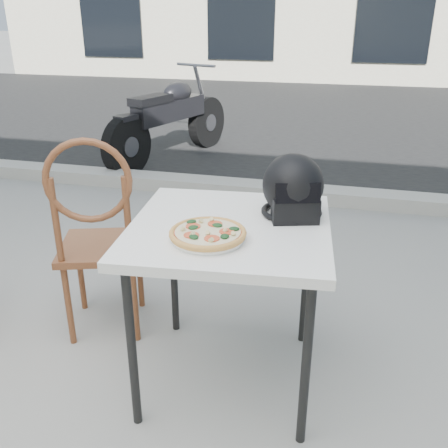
% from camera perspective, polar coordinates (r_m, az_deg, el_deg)
% --- Properties ---
extents(ground, '(80.00, 80.00, 0.00)m').
position_cam_1_polar(ground, '(2.24, -19.11, -22.43)').
color(ground, '#97958F').
rests_on(ground, ground).
extents(street_asphalt, '(30.00, 8.00, 0.00)m').
position_cam_1_polar(street_asphalt, '(8.46, 7.34, 12.31)').
color(street_asphalt, black).
rests_on(street_asphalt, ground).
extents(curb, '(30.00, 0.25, 0.12)m').
position_cam_1_polar(curb, '(4.62, 0.80, 4.19)').
color(curb, '#A09E96').
rests_on(curb, ground).
extents(cafe_table_main, '(0.88, 0.88, 0.76)m').
position_cam_1_polar(cafe_table_main, '(2.04, 0.64, -1.83)').
color(cafe_table_main, white).
rests_on(cafe_table_main, ground).
extents(plate, '(0.37, 0.37, 0.02)m').
position_cam_1_polar(plate, '(1.88, -1.86, -1.60)').
color(plate, white).
rests_on(plate, cafe_table_main).
extents(pizza, '(0.30, 0.30, 0.04)m').
position_cam_1_polar(pizza, '(1.87, -1.86, -1.02)').
color(pizza, '#D59B4D').
rests_on(pizza, plate).
extents(helmet, '(0.32, 0.33, 0.26)m').
position_cam_1_polar(helmet, '(2.09, 7.90, 3.99)').
color(helmet, black).
rests_on(helmet, cafe_table_main).
extents(cafe_chair_main, '(0.52, 0.52, 1.06)m').
position_cam_1_polar(cafe_chair_main, '(2.49, -14.30, -0.54)').
color(cafe_chair_main, brown).
rests_on(cafe_chair_main, ground).
extents(motorcycle, '(0.80, 1.96, 1.01)m').
position_cam_1_polar(motorcycle, '(5.70, -6.15, 11.69)').
color(motorcycle, black).
rests_on(motorcycle, street_asphalt).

